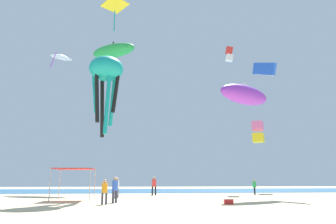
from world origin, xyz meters
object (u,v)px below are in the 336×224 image
object	(u,v)px
person_leftmost	(115,187)
cooler_box	(229,202)
person_central	(254,185)
kite_octopus_teal	(106,73)
canopy_tent	(75,170)
kite_inflatable_purple	(245,95)
kite_parafoil_blue	(264,69)
person_rightmost	(117,186)
kite_diamond_yellow	(115,6)
kite_delta_white	(62,56)
kite_box_red	(229,54)
kite_box_pink	(258,132)
kite_inflatable_green	(113,51)
person_far_shore	(154,184)
person_near_tent	(105,190)

from	to	relation	value
person_leftmost	cooler_box	world-z (taller)	person_leftmost
person_central	kite_octopus_teal	distance (m)	20.03
canopy_tent	kite_inflatable_purple	size ratio (longest dim) A/B	0.48
canopy_tent	kite_parafoil_blue	xyz separation A→B (m)	(19.04, 6.68, 11.52)
person_rightmost	kite_diamond_yellow	distance (m)	21.91
kite_delta_white	kite_inflatable_purple	size ratio (longest dim) A/B	0.69
kite_delta_white	kite_box_red	distance (m)	25.99
person_central	kite_box_pink	size ratio (longest dim) A/B	0.58
kite_parafoil_blue	kite_box_red	size ratio (longest dim) A/B	1.88
person_leftmost	kite_diamond_yellow	bearing A→B (deg)	-134.44
kite_inflatable_green	kite_inflatable_purple	bearing A→B (deg)	-22.90
person_leftmost	person_far_shore	xyz separation A→B (m)	(3.47, 10.89, 0.08)
person_central	kite_inflatable_purple	bearing A→B (deg)	1.62
canopy_tent	cooler_box	size ratio (longest dim) A/B	5.49
person_rightmost	kite_parafoil_blue	xyz separation A→B (m)	(15.85, 3.88, 12.78)
person_central	kite_box_pink	bearing A→B (deg)	178.09
person_central	kite_diamond_yellow	distance (m)	26.33
kite_box_pink	kite_box_red	size ratio (longest dim) A/B	1.16
cooler_box	person_far_shore	bearing A→B (deg)	106.83
kite_octopus_teal	person_far_shore	bearing A→B (deg)	-113.11
person_leftmost	kite_box_red	distance (m)	34.85
cooler_box	kite_delta_white	bearing A→B (deg)	123.86
person_leftmost	kite_parafoil_blue	xyz separation A→B (m)	(15.72, 9.70, 12.78)
kite_octopus_teal	kite_inflatable_purple	distance (m)	13.44
kite_box_pink	kite_inflatable_purple	size ratio (longest dim) A/B	0.43
person_rightmost	kite_octopus_teal	xyz separation A→B (m)	(-1.17, -1.85, 9.70)
person_rightmost	kite_delta_white	world-z (taller)	kite_delta_white
cooler_box	kite_delta_white	distance (m)	36.55
kite_parafoil_blue	kite_delta_white	size ratio (longest dim) A/B	1.02
person_far_shore	kite_inflatable_purple	distance (m)	13.00
person_rightmost	person_leftmost	bearing A→B (deg)	-132.83
person_central	kite_box_red	distance (m)	23.56
person_central	canopy_tent	bearing A→B (deg)	-37.58
person_leftmost	kite_inflatable_purple	size ratio (longest dim) A/B	0.27
kite_parafoil_blue	kite_inflatable_purple	size ratio (longest dim) A/B	0.70
person_far_shore	cooler_box	distance (m)	13.70
person_rightmost	kite_inflatable_green	world-z (taller)	kite_inflatable_green
person_rightmost	kite_diamond_yellow	bearing A→B (deg)	56.61
kite_inflatable_green	kite_diamond_yellow	size ratio (longest dim) A/B	2.20
cooler_box	canopy_tent	bearing A→B (deg)	154.14
kite_inflatable_green	kite_diamond_yellow	bearing A→B (deg)	-56.06
person_leftmost	kite_inflatable_purple	world-z (taller)	kite_inflatable_purple
cooler_box	kite_inflatable_purple	size ratio (longest dim) A/B	0.09
person_rightmost	kite_octopus_teal	world-z (taller)	kite_octopus_teal
canopy_tent	person_central	distance (m)	19.76
kite_delta_white	kite_inflatable_green	bearing A→B (deg)	-36.25
person_leftmost	kite_parafoil_blue	bearing A→B (deg)	160.94
person_near_tent	canopy_tent	bearing A→B (deg)	88.45
kite_box_pink	kite_inflatable_purple	distance (m)	12.34
cooler_box	kite_parafoil_blue	xyz separation A→B (m)	(8.29, 11.89, 13.64)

